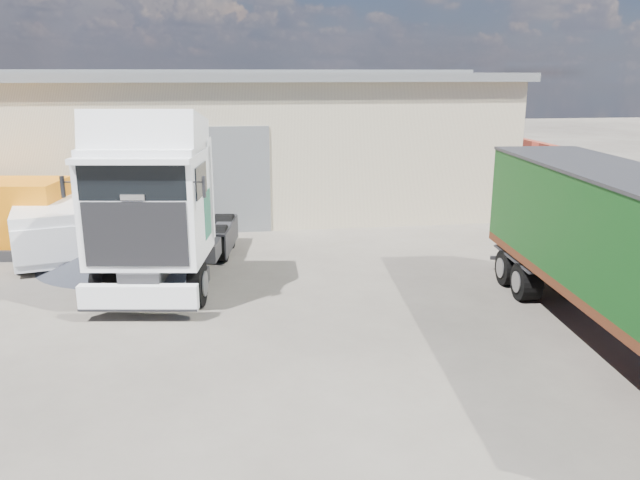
{
  "coord_description": "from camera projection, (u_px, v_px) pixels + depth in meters",
  "views": [
    {
      "loc": [
        -1.37,
        -10.96,
        5.3
      ],
      "look_at": [
        0.69,
        3.0,
        1.51
      ],
      "focal_mm": 35.0,
      "sensor_mm": 36.0,
      "label": 1
    }
  ],
  "objects": [
    {
      "name": "ground",
      "position": [
        308.0,
        356.0,
        12.04
      ],
      "size": [
        120.0,
        120.0,
        0.0
      ],
      "primitive_type": "plane",
      "color": "#2A2622",
      "rests_on": "ground"
    },
    {
      "name": "warehouse",
      "position": [
        115.0,
        139.0,
        25.78
      ],
      "size": [
        30.6,
        12.6,
        5.42
      ],
      "color": "#C3BA96",
      "rests_on": "ground"
    },
    {
      "name": "tractor_unit",
      "position": [
        159.0,
        215.0,
        15.37
      ],
      "size": [
        3.52,
        7.1,
        4.55
      ],
      "rotation": [
        0.0,
        0.0,
        -0.15
      ],
      "color": "black",
      "rests_on": "ground"
    },
    {
      "name": "box_trailer",
      "position": [
        634.0,
        247.0,
        11.86
      ],
      "size": [
        3.01,
        10.46,
        3.43
      ],
      "rotation": [
        0.0,
        0.0,
        -0.08
      ],
      "color": "#2D2D30",
      "rests_on": "ground"
    },
    {
      "name": "panel_van",
      "position": [
        47.0,
        231.0,
        18.13
      ],
      "size": [
        2.53,
        4.28,
        1.64
      ],
      "rotation": [
        0.0,
        0.0,
        0.24
      ],
      "color": "black",
      "rests_on": "ground"
    },
    {
      "name": "orange_skip",
      "position": [
        9.0,
        221.0,
        18.82
      ],
      "size": [
        3.78,
        2.66,
        2.19
      ],
      "rotation": [
        0.0,
        0.0,
        -0.14
      ],
      "color": "#2D2D30",
      "rests_on": "ground"
    },
    {
      "name": "gravel_heap",
      "position": [
        112.0,
        254.0,
        17.32
      ],
      "size": [
        5.35,
        5.35,
        0.91
      ],
      "rotation": [
        0.0,
        0.0,
        -0.27
      ],
      "color": "black",
      "rests_on": "ground"
    }
  ]
}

